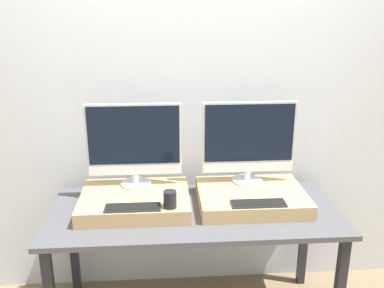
% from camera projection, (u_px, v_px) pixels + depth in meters
% --- Properties ---
extents(wall_back, '(8.00, 0.04, 2.60)m').
position_uv_depth(wall_back, '(189.00, 103.00, 2.75)').
color(wall_back, silver).
rests_on(wall_back, ground_plane).
extents(workbench, '(1.70, 0.73, 0.76)m').
position_uv_depth(workbench, '(194.00, 221.00, 2.53)').
color(workbench, '#47474C').
rests_on(workbench, ground_plane).
extents(wooden_riser_left, '(0.63, 0.50, 0.09)m').
position_uv_depth(wooden_riser_left, '(135.00, 201.00, 2.52)').
color(wooden_riser_left, tan).
rests_on(wooden_riser_left, workbench).
extents(monitor_left, '(0.57, 0.19, 0.51)m').
position_uv_depth(monitor_left, '(134.00, 143.00, 2.56)').
color(monitor_left, silver).
rests_on(monitor_left, wooden_riser_left).
extents(keyboard_left, '(0.30, 0.10, 0.01)m').
position_uv_depth(keyboard_left, '(133.00, 207.00, 2.33)').
color(keyboard_left, '#2D2D2D').
rests_on(keyboard_left, wooden_riser_left).
extents(mug, '(0.07, 0.07, 0.10)m').
position_uv_depth(mug, '(170.00, 199.00, 2.33)').
color(mug, black).
rests_on(mug, wooden_riser_left).
extents(wooden_riser_right, '(0.63, 0.50, 0.09)m').
position_uv_depth(wooden_riser_right, '(251.00, 197.00, 2.57)').
color(wooden_riser_right, tan).
rests_on(wooden_riser_right, workbench).
extents(monitor_right, '(0.57, 0.19, 0.51)m').
position_uv_depth(monitor_right, '(249.00, 140.00, 2.61)').
color(monitor_right, silver).
rests_on(monitor_right, wooden_riser_right).
extents(keyboard_right, '(0.30, 0.10, 0.01)m').
position_uv_depth(keyboard_right, '(259.00, 203.00, 2.38)').
color(keyboard_right, '#2D2D2D').
rests_on(keyboard_right, wooden_riser_right).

